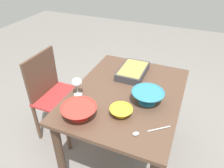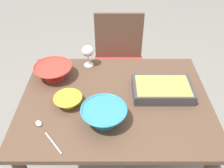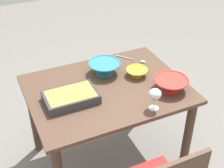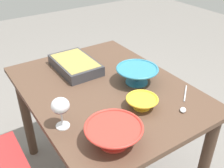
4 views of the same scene
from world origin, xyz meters
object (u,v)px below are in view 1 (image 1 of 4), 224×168
at_px(chair, 53,92).
at_px(small_bowl, 148,96).
at_px(dining_table, 126,104).
at_px(mixing_bowl, 121,111).
at_px(wine_glass, 77,83).
at_px(serving_spoon, 144,132).
at_px(casserole_dish, 133,71).
at_px(serving_bowl, 79,111).

height_order(chair, small_bowl, chair).
bearing_deg(small_bowl, chair, 83.96).
bearing_deg(chair, dining_table, -93.06).
height_order(chair, mixing_bowl, chair).
bearing_deg(wine_glass, small_bowl, -76.90).
bearing_deg(dining_table, serving_spoon, -146.44).
height_order(chair, casserole_dish, chair).
height_order(dining_table, serving_spoon, serving_spoon).
xyz_separation_m(serving_bowl, serving_spoon, (0.03, -0.45, -0.04)).
distance_m(casserole_dish, serving_spoon, 0.71).
relative_size(wine_glass, serving_bowl, 0.62).
relative_size(casserole_dish, serving_bowl, 1.42).
height_order(casserole_dish, small_bowl, small_bowl).
height_order(wine_glass, mixing_bowl, wine_glass).
bearing_deg(mixing_bowl, wine_glass, 77.70).
bearing_deg(dining_table, wine_glass, 117.89).
xyz_separation_m(small_bowl, serving_bowl, (-0.34, 0.39, -0.00)).
xyz_separation_m(wine_glass, serving_bowl, (-0.21, -0.14, -0.06)).
bearing_deg(serving_bowl, dining_table, -27.52).
distance_m(wine_glass, serving_spoon, 0.63).
xyz_separation_m(dining_table, serving_bowl, (-0.40, 0.21, 0.18)).
bearing_deg(wine_glass, mixing_bowl, -102.30).
xyz_separation_m(chair, wine_glass, (-0.22, -0.44, 0.35)).
distance_m(chair, small_bowl, 1.01).
relative_size(wine_glass, small_bowl, 0.63).
xyz_separation_m(dining_table, serving_spoon, (-0.37, -0.24, 0.13)).
xyz_separation_m(chair, serving_spoon, (-0.41, -1.03, 0.25)).
bearing_deg(serving_bowl, chair, 52.78).
height_order(dining_table, small_bowl, small_bowl).
bearing_deg(serving_spoon, dining_table, 33.56).
relative_size(wine_glass, mixing_bowl, 0.93).
xyz_separation_m(casserole_dish, mixing_bowl, (-0.55, -0.09, -0.00)).
height_order(mixing_bowl, serving_bowl, serving_bowl).
bearing_deg(serving_bowl, wine_glass, 32.57).
distance_m(wine_glass, casserole_dish, 0.56).
height_order(chair, serving_spoon, chair).
distance_m(dining_table, mixing_bowl, 0.32).
bearing_deg(wine_glass, serving_spoon, -107.66).
distance_m(casserole_dish, serving_bowl, 0.70).
relative_size(mixing_bowl, small_bowl, 0.67).
xyz_separation_m(wine_glass, casserole_dish, (0.46, -0.30, -0.07)).
bearing_deg(dining_table, serving_bowl, 152.48).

